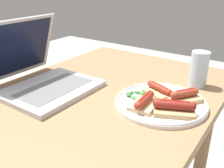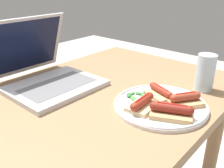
% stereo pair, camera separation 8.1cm
% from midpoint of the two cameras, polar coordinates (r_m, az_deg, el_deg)
% --- Properties ---
extents(desk, '(1.18, 0.75, 0.71)m').
position_cam_midpoint_polar(desk, '(0.89, -2.90, -9.55)').
color(desk, '#93704C').
rests_on(desk, ground_plane).
extents(laptop, '(0.32, 0.35, 0.25)m').
position_cam_midpoint_polar(laptop, '(0.96, -12.39, 2.17)').
color(laptop, '#B7B7BC').
rests_on(laptop, desk).
extents(plate, '(0.29, 0.29, 0.02)m').
position_cam_midpoint_polar(plate, '(0.81, 13.84, -4.71)').
color(plate, silver).
rests_on(plate, desk).
extents(sausage_toast_left, '(0.12, 0.12, 0.04)m').
position_cam_midpoint_polar(sausage_toast_left, '(0.82, 19.08, -3.52)').
color(sausage_toast_left, tan).
rests_on(sausage_toast_left, plate).
extents(sausage_toast_middle, '(0.11, 0.14, 0.04)m').
position_cam_midpoint_polar(sausage_toast_middle, '(0.74, 16.48, -6.12)').
color(sausage_toast_middle, tan).
rests_on(sausage_toast_middle, plate).
extents(sausage_toast_right, '(0.10, 0.11, 0.04)m').
position_cam_midpoint_polar(sausage_toast_right, '(0.85, 13.72, -2.04)').
color(sausage_toast_right, tan).
rests_on(sausage_toast_right, plate).
extents(sausage_toast_extra, '(0.12, 0.08, 0.04)m').
position_cam_midpoint_polar(sausage_toast_extra, '(0.77, 9.92, -4.63)').
color(sausage_toast_extra, '#D6B784').
rests_on(sausage_toast_extra, plate).
extents(salad_pile, '(0.07, 0.07, 0.01)m').
position_cam_midpoint_polar(salad_pile, '(0.84, 7.89, -2.70)').
color(salad_pile, '#4C8E3D').
rests_on(salad_pile, plate).
extents(drinking_glass, '(0.07, 0.07, 0.13)m').
position_cam_midpoint_polar(drinking_glass, '(0.96, 22.85, 2.36)').
color(drinking_glass, silver).
rests_on(drinking_glass, desk).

